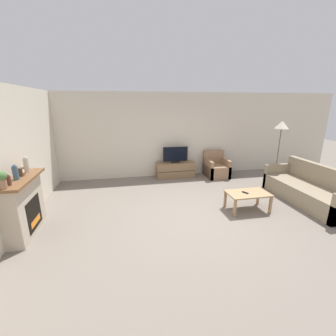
{
  "coord_description": "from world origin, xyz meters",
  "views": [
    {
      "loc": [
        -1.5,
        -4.17,
        2.35
      ],
      "look_at": [
        -0.48,
        0.93,
        0.85
      ],
      "focal_mm": 24.0,
      "sensor_mm": 36.0,
      "label": 1
    }
  ],
  "objects_px": {
    "armchair": "(216,168)",
    "floor_lamp": "(281,128)",
    "coffee_table": "(248,195)",
    "mantel_vase_right": "(26,164)",
    "mantel_vase_left": "(8,180)",
    "tv_stand": "(175,170)",
    "mantel_vase_centre_left": "(15,173)",
    "fireplace": "(23,206)",
    "mantel_clock": "(21,172)",
    "potted_plant": "(2,179)",
    "couch": "(310,191)",
    "tv": "(175,155)",
    "remote": "(245,193)"
  },
  "relations": [
    {
      "from": "mantel_vase_left",
      "to": "armchair",
      "type": "height_order",
      "value": "mantel_vase_left"
    },
    {
      "from": "couch",
      "to": "mantel_vase_left",
      "type": "bearing_deg",
      "value": -174.88
    },
    {
      "from": "fireplace",
      "to": "mantel_vase_left",
      "type": "distance_m",
      "value": 0.73
    },
    {
      "from": "mantel_vase_right",
      "to": "tv_stand",
      "type": "distance_m",
      "value": 4.3
    },
    {
      "from": "mantel_clock",
      "to": "fireplace",
      "type": "bearing_deg",
      "value": -97.97
    },
    {
      "from": "armchair",
      "to": "coffee_table",
      "type": "distance_m",
      "value": 2.49
    },
    {
      "from": "mantel_vase_left",
      "to": "coffee_table",
      "type": "bearing_deg",
      "value": 5.65
    },
    {
      "from": "fireplace",
      "to": "coffee_table",
      "type": "distance_m",
      "value": 4.54
    },
    {
      "from": "mantel_vase_left",
      "to": "mantel_vase_centre_left",
      "type": "xyz_separation_m",
      "value": [
        0.0,
        0.28,
        0.04
      ]
    },
    {
      "from": "mantel_vase_left",
      "to": "mantel_clock",
      "type": "distance_m",
      "value": 0.5
    },
    {
      "from": "mantel_vase_centre_left",
      "to": "armchair",
      "type": "bearing_deg",
      "value": 28.75
    },
    {
      "from": "tv",
      "to": "remote",
      "type": "bearing_deg",
      "value": -69.74
    },
    {
      "from": "tv",
      "to": "remote",
      "type": "xyz_separation_m",
      "value": [
        0.98,
        -2.66,
        -0.31
      ]
    },
    {
      "from": "couch",
      "to": "tv",
      "type": "bearing_deg",
      "value": 137.64
    },
    {
      "from": "tv",
      "to": "coffee_table",
      "type": "distance_m",
      "value": 2.89
    },
    {
      "from": "mantel_vase_left",
      "to": "armchair",
      "type": "bearing_deg",
      "value": 31.26
    },
    {
      "from": "mantel_clock",
      "to": "coffee_table",
      "type": "relative_size",
      "value": 0.16
    },
    {
      "from": "mantel_vase_centre_left",
      "to": "armchair",
      "type": "height_order",
      "value": "mantel_vase_centre_left"
    },
    {
      "from": "mantel_vase_left",
      "to": "tv_stand",
      "type": "height_order",
      "value": "mantel_vase_left"
    },
    {
      "from": "mantel_vase_right",
      "to": "remote",
      "type": "bearing_deg",
      "value": -3.9
    },
    {
      "from": "tv_stand",
      "to": "coffee_table",
      "type": "relative_size",
      "value": 1.33
    },
    {
      "from": "mantel_vase_left",
      "to": "mantel_vase_right",
      "type": "xyz_separation_m",
      "value": [
        -0.0,
        0.75,
        0.06
      ]
    },
    {
      "from": "fireplace",
      "to": "coffee_table",
      "type": "height_order",
      "value": "fireplace"
    },
    {
      "from": "mantel_vase_right",
      "to": "coffee_table",
      "type": "height_order",
      "value": "mantel_vase_right"
    },
    {
      "from": "mantel_clock",
      "to": "tv_stand",
      "type": "relative_size",
      "value": 0.12
    },
    {
      "from": "coffee_table",
      "to": "floor_lamp",
      "type": "xyz_separation_m",
      "value": [
        1.8,
        1.52,
        1.3
      ]
    },
    {
      "from": "mantel_vase_right",
      "to": "tv_stand",
      "type": "height_order",
      "value": "mantel_vase_right"
    },
    {
      "from": "armchair",
      "to": "floor_lamp",
      "type": "relative_size",
      "value": 0.44
    },
    {
      "from": "mantel_vase_right",
      "to": "coffee_table",
      "type": "relative_size",
      "value": 0.33
    },
    {
      "from": "remote",
      "to": "floor_lamp",
      "type": "bearing_deg",
      "value": 11.01
    },
    {
      "from": "mantel_vase_left",
      "to": "mantel_vase_right",
      "type": "height_order",
      "value": "mantel_vase_right"
    },
    {
      "from": "potted_plant",
      "to": "armchair",
      "type": "xyz_separation_m",
      "value": [
        4.81,
        3.08,
        -0.98
      ]
    },
    {
      "from": "coffee_table",
      "to": "mantel_vase_left",
      "type": "bearing_deg",
      "value": -174.35
    },
    {
      "from": "tv_stand",
      "to": "mantel_vase_centre_left",
      "type": "bearing_deg",
      "value": -140.71
    },
    {
      "from": "coffee_table",
      "to": "floor_lamp",
      "type": "distance_m",
      "value": 2.69
    },
    {
      "from": "mantel_vase_right",
      "to": "floor_lamp",
      "type": "bearing_deg",
      "value": 10.88
    },
    {
      "from": "mantel_vase_centre_left",
      "to": "couch",
      "type": "distance_m",
      "value": 6.33
    },
    {
      "from": "mantel_clock",
      "to": "couch",
      "type": "height_order",
      "value": "mantel_clock"
    },
    {
      "from": "fireplace",
      "to": "mantel_vase_right",
      "type": "xyz_separation_m",
      "value": [
        0.02,
        0.37,
        0.68
      ]
    },
    {
      "from": "mantel_clock",
      "to": "couch",
      "type": "xyz_separation_m",
      "value": [
        6.25,
        0.06,
        -0.88
      ]
    },
    {
      "from": "couch",
      "to": "floor_lamp",
      "type": "distance_m",
      "value": 1.96
    },
    {
      "from": "armchair",
      "to": "mantel_vase_left",
      "type": "bearing_deg",
      "value": -148.74
    },
    {
      "from": "mantel_vase_left",
      "to": "mantel_vase_right",
      "type": "distance_m",
      "value": 0.75
    },
    {
      "from": "mantel_vase_right",
      "to": "potted_plant",
      "type": "height_order",
      "value": "mantel_vase_right"
    },
    {
      "from": "tv_stand",
      "to": "fireplace",
      "type": "bearing_deg",
      "value": -141.78
    },
    {
      "from": "potted_plant",
      "to": "couch",
      "type": "bearing_deg",
      "value": 6.53
    },
    {
      "from": "mantel_clock",
      "to": "tv_stand",
      "type": "height_order",
      "value": "mantel_clock"
    },
    {
      "from": "mantel_vase_left",
      "to": "coffee_table",
      "type": "xyz_separation_m",
      "value": [
        4.52,
        0.45,
        -0.82
      ]
    },
    {
      "from": "coffee_table",
      "to": "mantel_vase_right",
      "type": "bearing_deg",
      "value": 176.19
    },
    {
      "from": "armchair",
      "to": "coffee_table",
      "type": "height_order",
      "value": "armchair"
    }
  ]
}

